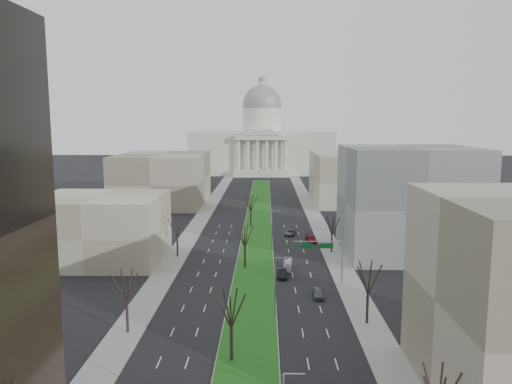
# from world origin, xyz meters

# --- Properties ---
(ground) EXTENTS (600.00, 600.00, 0.00)m
(ground) POSITION_xyz_m (0.00, 120.00, 0.00)
(ground) COLOR black
(ground) RESTS_ON ground
(median) EXTENTS (8.00, 222.03, 0.20)m
(median) POSITION_xyz_m (0.00, 118.99, 0.10)
(median) COLOR #999993
(median) RESTS_ON ground
(sidewalk_left) EXTENTS (5.00, 330.00, 0.15)m
(sidewalk_left) POSITION_xyz_m (-17.50, 95.00, 0.07)
(sidewalk_left) COLOR gray
(sidewalk_left) RESTS_ON ground
(sidewalk_right) EXTENTS (5.00, 330.00, 0.15)m
(sidewalk_right) POSITION_xyz_m (17.50, 95.00, 0.07)
(sidewalk_right) COLOR gray
(sidewalk_right) RESTS_ON ground
(capitol) EXTENTS (80.00, 46.00, 55.00)m
(capitol) POSITION_xyz_m (0.00, 269.59, 16.31)
(capitol) COLOR beige
(capitol) RESTS_ON ground
(building_beige_left) EXTENTS (26.00, 22.00, 14.00)m
(building_beige_left) POSITION_xyz_m (-33.00, 85.00, 7.00)
(building_beige_left) COLOR tan
(building_beige_left) RESTS_ON ground
(building_grey_right) EXTENTS (28.00, 26.00, 24.00)m
(building_grey_right) POSITION_xyz_m (34.00, 92.00, 12.00)
(building_grey_right) COLOR slate
(building_grey_right) RESTS_ON ground
(building_far_left) EXTENTS (30.00, 40.00, 18.00)m
(building_far_left) POSITION_xyz_m (-35.00, 160.00, 9.00)
(building_far_left) COLOR gray
(building_far_left) RESTS_ON ground
(building_far_right) EXTENTS (30.00, 40.00, 18.00)m
(building_far_right) POSITION_xyz_m (35.00, 165.00, 9.00)
(building_far_right) COLOR tan
(building_far_right) RESTS_ON ground
(tree_left_mid) EXTENTS (5.40, 5.40, 9.72)m
(tree_left_mid) POSITION_xyz_m (-17.20, 48.00, 7.00)
(tree_left_mid) COLOR black
(tree_left_mid) RESTS_ON ground
(tree_left_far) EXTENTS (5.28, 5.28, 9.50)m
(tree_left_far) POSITION_xyz_m (-17.20, 88.00, 6.84)
(tree_left_far) COLOR black
(tree_left_far) RESTS_ON ground
(tree_right_mid) EXTENTS (5.52, 5.52, 9.94)m
(tree_right_mid) POSITION_xyz_m (17.20, 52.00, 7.16)
(tree_right_mid) COLOR black
(tree_right_mid) RESTS_ON ground
(tree_right_far) EXTENTS (5.04, 5.04, 9.07)m
(tree_right_far) POSITION_xyz_m (17.20, 92.00, 6.53)
(tree_right_far) COLOR black
(tree_right_far) RESTS_ON ground
(tree_median_a) EXTENTS (5.40, 5.40, 9.72)m
(tree_median_a) POSITION_xyz_m (-2.00, 40.00, 7.00)
(tree_median_a) COLOR black
(tree_median_a) RESTS_ON ground
(tree_median_b) EXTENTS (5.40, 5.40, 9.72)m
(tree_median_b) POSITION_xyz_m (-2.00, 80.00, 7.00)
(tree_median_b) COLOR black
(tree_median_b) RESTS_ON ground
(tree_median_c) EXTENTS (5.40, 5.40, 9.72)m
(tree_median_c) POSITION_xyz_m (-2.00, 120.00, 7.00)
(tree_median_c) COLOR black
(tree_median_c) RESTS_ON ground
(streetlamp_median_b) EXTENTS (1.90, 0.20, 9.16)m
(streetlamp_median_b) POSITION_xyz_m (3.76, 55.00, 4.81)
(streetlamp_median_b) COLOR gray
(streetlamp_median_b) RESTS_ON ground
(streetlamp_median_c) EXTENTS (1.90, 0.20, 9.16)m
(streetlamp_median_c) POSITION_xyz_m (3.76, 95.00, 4.81)
(streetlamp_median_c) COLOR gray
(streetlamp_median_c) RESTS_ON ground
(mast_arm_signs) EXTENTS (9.12, 0.24, 8.09)m
(mast_arm_signs) POSITION_xyz_m (13.49, 70.03, 6.11)
(mast_arm_signs) COLOR gray
(mast_arm_signs) RESTS_ON ground
(car_grey_near) EXTENTS (1.97, 4.56, 1.53)m
(car_grey_near) POSITION_xyz_m (11.16, 62.97, 0.77)
(car_grey_near) COLOR #575B60
(car_grey_near) RESTS_ON ground
(car_black) EXTENTS (1.76, 4.95, 1.63)m
(car_black) POSITION_xyz_m (5.34, 73.90, 0.81)
(car_black) COLOR black
(car_black) RESTS_ON ground
(car_red) EXTENTS (2.95, 5.53, 1.53)m
(car_red) POSITION_xyz_m (13.50, 102.33, 0.76)
(car_red) COLOR maroon
(car_red) RESTS_ON ground
(car_grey_far) EXTENTS (3.18, 5.44, 1.42)m
(car_grey_far) POSITION_xyz_m (8.66, 109.46, 0.71)
(car_grey_far) COLOR #54575C
(car_grey_far) RESTS_ON ground
(box_van) EXTENTS (2.05, 6.64, 1.82)m
(box_van) POSITION_xyz_m (6.68, 79.27, 0.91)
(box_van) COLOR silver
(box_van) RESTS_ON ground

